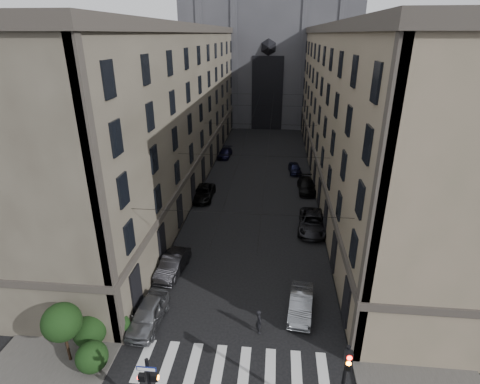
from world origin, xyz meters
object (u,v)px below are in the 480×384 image
(car_right_midfar, at_px, (307,186))
(car_left_far, at_px, (225,153))
(traffic_light_right, at_px, (344,379))
(car_right_midnear, at_px, (313,222))
(car_right_far, at_px, (295,168))
(car_right_near, at_px, (301,304))
(car_left_midfar, at_px, (203,193))
(pedestrian, at_px, (259,321))
(car_left_near, at_px, (148,314))
(gothic_tower, at_px, (270,34))
(car_left_midnear, at_px, (173,265))

(car_right_midfar, bearing_deg, car_left_far, 131.16)
(traffic_light_right, xyz_separation_m, car_right_midnear, (0.35, 20.29, -2.47))
(traffic_light_right, height_order, car_right_far, traffic_light_right)
(car_left_far, xyz_separation_m, car_right_far, (10.61, -6.17, 0.02))
(car_left_far, xyz_separation_m, car_right_near, (10.01, -34.56, 0.08))
(car_left_midfar, relative_size, pedestrian, 3.03)
(car_left_near, height_order, car_right_far, car_left_near)
(car_right_midfar, height_order, car_right_far, car_right_midfar)
(car_left_near, relative_size, car_right_near, 1.05)
(gothic_tower, xyz_separation_m, car_left_far, (-5.81, -30.28, -17.15))
(car_right_midnear, xyz_separation_m, car_right_midfar, (0.04, 9.81, -0.09))
(gothic_tower, relative_size, car_left_midnear, 12.57)
(gothic_tower, relative_size, traffic_light_right, 11.15)
(car_right_midnear, relative_size, pedestrian, 3.45)
(car_right_midfar, height_order, pedestrian, pedestrian)
(car_left_near, relative_size, pedestrian, 2.70)
(gothic_tower, xyz_separation_m, car_left_midfar, (-6.20, -46.36, -17.08))
(car_right_near, height_order, car_right_far, car_right_near)
(gothic_tower, height_order, pedestrian, gothic_tower)
(gothic_tower, relative_size, car_right_midnear, 9.87)
(car_right_midnear, bearing_deg, pedestrian, -102.45)
(car_right_near, bearing_deg, pedestrian, -136.42)
(traffic_light_right, bearing_deg, gothic_tower, 94.38)
(gothic_tower, bearing_deg, car_left_midnear, -95.44)
(car_right_near, xyz_separation_m, car_right_far, (0.61, 28.39, -0.05))
(car_right_near, height_order, car_right_midnear, car_right_midnear)
(gothic_tower, relative_size, car_left_far, 13.06)
(car_left_far, bearing_deg, car_right_near, -69.99)
(car_left_midnear, relative_size, car_right_midfar, 0.92)
(car_left_near, relative_size, car_right_far, 1.17)
(car_left_midfar, xyz_separation_m, car_right_midnear, (12.15, -6.39, 0.10))
(car_left_far, xyz_separation_m, car_right_midfar, (11.80, -12.67, 0.08))
(car_right_near, relative_size, pedestrian, 2.57)
(car_left_near, relative_size, car_left_midnear, 1.00)
(car_right_midfar, bearing_deg, traffic_light_right, -92.55)
(traffic_light_right, relative_size, car_right_near, 1.19)
(car_left_near, bearing_deg, traffic_light_right, -25.14)
(traffic_light_right, xyz_separation_m, car_left_midnear, (-11.42, 11.90, -2.53))
(car_left_far, bearing_deg, car_right_midnear, -58.52)
(car_right_far, distance_m, pedestrian, 30.70)
(car_right_far, height_order, pedestrian, pedestrian)
(traffic_light_right, bearing_deg, car_left_midfar, 113.86)
(car_right_midfar, distance_m, car_right_far, 6.60)
(gothic_tower, relative_size, car_right_midfar, 11.62)
(gothic_tower, xyz_separation_m, car_right_far, (4.81, -36.45, -17.13))
(car_left_midnear, relative_size, car_right_far, 1.18)
(gothic_tower, xyz_separation_m, car_right_midnear, (5.95, -52.75, -16.98))
(gothic_tower, distance_m, traffic_light_right, 74.67)
(traffic_light_right, relative_size, car_right_midnear, 0.88)
(car_left_far, bearing_deg, car_right_midfar, -43.17)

